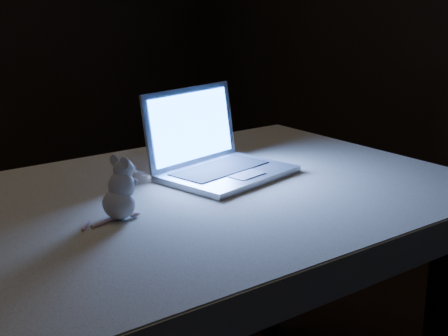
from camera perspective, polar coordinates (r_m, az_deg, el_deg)
table at (r=1.99m, az=-3.07°, el=-14.09°), size 1.56×1.01×0.84m
tablecloth at (r=1.81m, az=-5.74°, el=-4.16°), size 1.86×1.43×0.10m
laptop at (r=1.95m, az=0.35°, el=2.88°), size 0.44×0.40×0.26m
plush_mouse at (r=1.63m, az=-9.30°, el=-1.76°), size 0.14×0.14×0.16m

